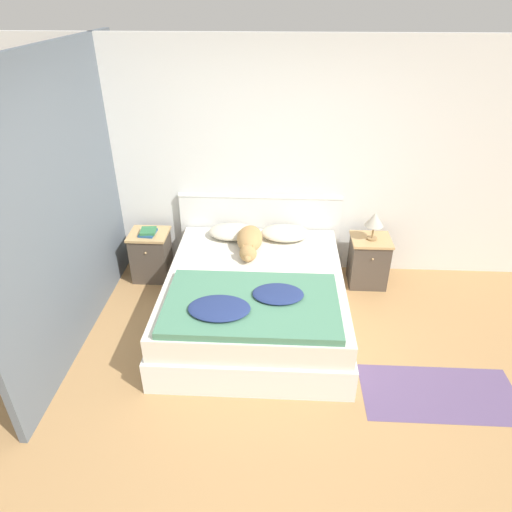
{
  "coord_description": "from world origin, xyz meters",
  "views": [
    {
      "loc": [
        0.08,
        -2.6,
        2.91
      ],
      "look_at": [
        -0.13,
        1.23,
        0.64
      ],
      "focal_mm": 32.0,
      "sensor_mm": 36.0,
      "label": 1
    }
  ],
  "objects_px": {
    "pillow_right": "(285,233)",
    "table_lamp": "(375,220)",
    "dog": "(250,241)",
    "nightstand_left": "(151,255)",
    "nightstand_right": "(368,261)",
    "bed": "(255,299)",
    "pillow_left": "(233,232)",
    "book_stack": "(148,232)"
  },
  "relations": [
    {
      "from": "pillow_right",
      "to": "table_lamp",
      "type": "xyz_separation_m",
      "value": [
        0.94,
        -0.03,
        0.19
      ]
    },
    {
      "from": "table_lamp",
      "to": "pillow_right",
      "type": "bearing_deg",
      "value": 178.44
    },
    {
      "from": "pillow_right",
      "to": "dog",
      "type": "distance_m",
      "value": 0.46
    },
    {
      "from": "nightstand_left",
      "to": "pillow_right",
      "type": "relative_size",
      "value": 1.08
    },
    {
      "from": "nightstand_right",
      "to": "table_lamp",
      "type": "relative_size",
      "value": 1.82
    },
    {
      "from": "bed",
      "to": "pillow_left",
      "type": "relative_size",
      "value": 3.84
    },
    {
      "from": "bed",
      "to": "pillow_left",
      "type": "distance_m",
      "value": 0.89
    },
    {
      "from": "pillow_right",
      "to": "nightstand_left",
      "type": "bearing_deg",
      "value": -179.49
    },
    {
      "from": "pillow_right",
      "to": "book_stack",
      "type": "xyz_separation_m",
      "value": [
        -1.5,
        -0.03,
        -0.01
      ]
    },
    {
      "from": "pillow_left",
      "to": "dog",
      "type": "xyz_separation_m",
      "value": [
        0.2,
        -0.27,
        0.04
      ]
    },
    {
      "from": "pillow_left",
      "to": "table_lamp",
      "type": "height_order",
      "value": "table_lamp"
    },
    {
      "from": "bed",
      "to": "dog",
      "type": "bearing_deg",
      "value": 99.35
    },
    {
      "from": "nightstand_left",
      "to": "pillow_right",
      "type": "bearing_deg",
      "value": 0.51
    },
    {
      "from": "bed",
      "to": "nightstand_right",
      "type": "height_order",
      "value": "nightstand_right"
    },
    {
      "from": "dog",
      "to": "book_stack",
      "type": "bearing_deg",
      "value": 168.08
    },
    {
      "from": "dog",
      "to": "book_stack",
      "type": "xyz_separation_m",
      "value": [
        -1.13,
        0.24,
        -0.05
      ]
    },
    {
      "from": "pillow_left",
      "to": "table_lamp",
      "type": "relative_size",
      "value": 1.69
    },
    {
      "from": "pillow_right",
      "to": "table_lamp",
      "type": "height_order",
      "value": "table_lamp"
    },
    {
      "from": "nightstand_right",
      "to": "pillow_right",
      "type": "height_order",
      "value": "pillow_right"
    },
    {
      "from": "nightstand_left",
      "to": "nightstand_right",
      "type": "distance_m",
      "value": 2.44
    },
    {
      "from": "bed",
      "to": "book_stack",
      "type": "xyz_separation_m",
      "value": [
        -1.22,
        0.74,
        0.33
      ]
    },
    {
      "from": "pillow_left",
      "to": "nightstand_right",
      "type": "bearing_deg",
      "value": -0.51
    },
    {
      "from": "pillow_right",
      "to": "pillow_left",
      "type": "bearing_deg",
      "value": 180.0
    },
    {
      "from": "nightstand_right",
      "to": "pillow_left",
      "type": "xyz_separation_m",
      "value": [
        -1.51,
        0.01,
        0.32
      ]
    },
    {
      "from": "bed",
      "to": "table_lamp",
      "type": "relative_size",
      "value": 6.48
    },
    {
      "from": "book_stack",
      "to": "nightstand_left",
      "type": "bearing_deg",
      "value": 106.49
    },
    {
      "from": "nightstand_left",
      "to": "table_lamp",
      "type": "xyz_separation_m",
      "value": [
        2.44,
        -0.01,
        0.51
      ]
    },
    {
      "from": "bed",
      "to": "pillow_right",
      "type": "xyz_separation_m",
      "value": [
        0.29,
        0.78,
        0.34
      ]
    },
    {
      "from": "pillow_left",
      "to": "table_lamp",
      "type": "bearing_deg",
      "value": -0.97
    },
    {
      "from": "book_stack",
      "to": "table_lamp",
      "type": "bearing_deg",
      "value": 0.2
    },
    {
      "from": "pillow_left",
      "to": "bed",
      "type": "bearing_deg",
      "value": -69.75
    },
    {
      "from": "nightstand_right",
      "to": "dog",
      "type": "height_order",
      "value": "dog"
    },
    {
      "from": "dog",
      "to": "book_stack",
      "type": "relative_size",
      "value": 3.13
    },
    {
      "from": "table_lamp",
      "to": "bed",
      "type": "bearing_deg",
      "value": -148.46
    },
    {
      "from": "nightstand_left",
      "to": "nightstand_right",
      "type": "relative_size",
      "value": 1.0
    },
    {
      "from": "nightstand_right",
      "to": "table_lamp",
      "type": "height_order",
      "value": "table_lamp"
    },
    {
      "from": "bed",
      "to": "dog",
      "type": "distance_m",
      "value": 0.63
    },
    {
      "from": "pillow_left",
      "to": "table_lamp",
      "type": "xyz_separation_m",
      "value": [
        1.51,
        -0.03,
        0.19
      ]
    },
    {
      "from": "pillow_left",
      "to": "dog",
      "type": "distance_m",
      "value": 0.34
    },
    {
      "from": "nightstand_left",
      "to": "pillow_left",
      "type": "height_order",
      "value": "pillow_left"
    },
    {
      "from": "pillow_left",
      "to": "pillow_right",
      "type": "height_order",
      "value": "same"
    },
    {
      "from": "pillow_left",
      "to": "table_lamp",
      "type": "distance_m",
      "value": 1.52
    }
  ]
}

